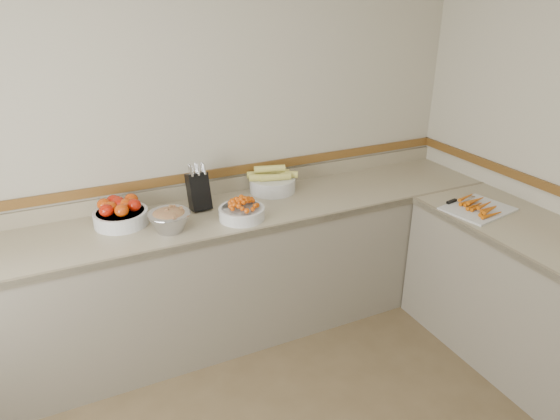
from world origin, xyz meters
name	(u,v)px	position (x,y,z in m)	size (l,w,h in m)	color
back_wall	(188,140)	(0.00, 2.00, 1.30)	(4.00, 4.00, 0.00)	#B1A992
counter_back	(211,276)	(0.00, 1.68, 0.45)	(4.00, 0.65, 1.08)	gray
knife_block	(198,190)	(-0.01, 1.80, 1.03)	(0.13, 0.16, 0.31)	black
tomato_bowl	(120,213)	(-0.50, 1.78, 0.97)	(0.32, 0.32, 0.16)	silver
cherry_tomato_bowl	(242,211)	(0.18, 1.54, 0.95)	(0.28, 0.28, 0.15)	silver
corn_bowl	(272,182)	(0.54, 1.87, 0.97)	(0.35, 0.32, 0.19)	silver
rhubarb_bowl	(169,219)	(-0.26, 1.56, 0.97)	(0.25, 0.25, 0.14)	#B2B2BA
cutting_board	(478,208)	(1.59, 1.01, 0.92)	(0.46, 0.39, 0.06)	beige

